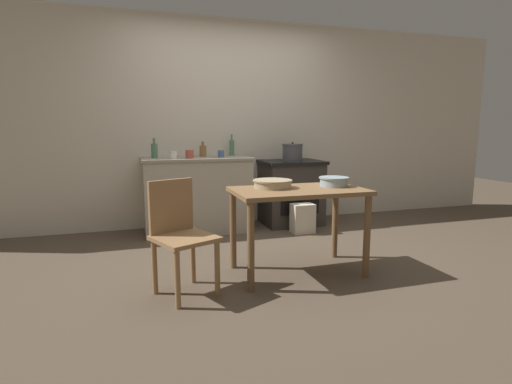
{
  "coord_description": "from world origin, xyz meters",
  "views": [
    {
      "loc": [
        -1.21,
        -3.41,
        1.22
      ],
      "look_at": [
        0.0,
        0.42,
        0.57
      ],
      "focal_mm": 28.0,
      "sensor_mm": 36.0,
      "label": 1
    }
  ],
  "objects_px": {
    "mixing_bowl_small": "(272,183)",
    "bottle_left": "(154,150)",
    "flour_sack": "(303,218)",
    "chair": "(180,233)",
    "cup_center_left": "(221,154)",
    "cup_center_right": "(173,155)",
    "cup_center": "(190,154)",
    "bottle_far_left": "(232,147)",
    "bottle_mid_left": "(203,151)",
    "stove": "(291,192)",
    "mixing_bowl_large": "(334,181)",
    "work_table": "(298,202)",
    "stock_pot": "(292,152)"
  },
  "relations": [
    {
      "from": "stock_pot",
      "to": "bottle_far_left",
      "type": "height_order",
      "value": "bottle_far_left"
    },
    {
      "from": "flour_sack",
      "to": "mixing_bowl_small",
      "type": "height_order",
      "value": "mixing_bowl_small"
    },
    {
      "from": "mixing_bowl_large",
      "to": "cup_center_left",
      "type": "xyz_separation_m",
      "value": [
        -0.66,
        1.52,
        0.16
      ]
    },
    {
      "from": "mixing_bowl_large",
      "to": "bottle_left",
      "type": "distance_m",
      "value": 2.16
    },
    {
      "from": "stove",
      "to": "chair",
      "type": "distance_m",
      "value": 2.41
    },
    {
      "from": "stove",
      "to": "stock_pot",
      "type": "xyz_separation_m",
      "value": [
        -0.02,
        -0.08,
        0.51
      ]
    },
    {
      "from": "work_table",
      "to": "cup_center_right",
      "type": "height_order",
      "value": "cup_center_right"
    },
    {
      "from": "mixing_bowl_large",
      "to": "cup_center",
      "type": "relative_size",
      "value": 2.73
    },
    {
      "from": "chair",
      "to": "cup_center_left",
      "type": "distance_m",
      "value": 1.88
    },
    {
      "from": "cup_center_left",
      "to": "cup_center",
      "type": "bearing_deg",
      "value": -169.27
    },
    {
      "from": "chair",
      "to": "flour_sack",
      "type": "xyz_separation_m",
      "value": [
        1.57,
        1.31,
        -0.29
      ]
    },
    {
      "from": "mixing_bowl_large",
      "to": "bottle_far_left",
      "type": "height_order",
      "value": "bottle_far_left"
    },
    {
      "from": "chair",
      "to": "cup_center_left",
      "type": "xyz_separation_m",
      "value": [
        0.69,
        1.69,
        0.47
      ]
    },
    {
      "from": "cup_center",
      "to": "bottle_far_left",
      "type": "bearing_deg",
      "value": 30.72
    },
    {
      "from": "cup_center_left",
      "to": "stove",
      "type": "bearing_deg",
      "value": 5.77
    },
    {
      "from": "bottle_far_left",
      "to": "bottle_mid_left",
      "type": "height_order",
      "value": "bottle_far_left"
    },
    {
      "from": "stock_pot",
      "to": "cup_center_left",
      "type": "height_order",
      "value": "stock_pot"
    },
    {
      "from": "work_table",
      "to": "bottle_far_left",
      "type": "bearing_deg",
      "value": 93.41
    },
    {
      "from": "stock_pot",
      "to": "bottle_mid_left",
      "type": "bearing_deg",
      "value": 170.51
    },
    {
      "from": "cup_center_right",
      "to": "cup_center",
      "type": "bearing_deg",
      "value": 10.41
    },
    {
      "from": "cup_center",
      "to": "mixing_bowl_large",
      "type": "bearing_deg",
      "value": -54.43
    },
    {
      "from": "mixing_bowl_small",
      "to": "cup_center",
      "type": "xyz_separation_m",
      "value": [
        -0.5,
        1.38,
        0.17
      ]
    },
    {
      "from": "work_table",
      "to": "cup_center_left",
      "type": "distance_m",
      "value": 1.62
    },
    {
      "from": "chair",
      "to": "mixing_bowl_large",
      "type": "relative_size",
      "value": 3.27
    },
    {
      "from": "cup_center",
      "to": "flour_sack",
      "type": "bearing_deg",
      "value": -13.61
    },
    {
      "from": "cup_center",
      "to": "cup_center_left",
      "type": "bearing_deg",
      "value": 10.73
    },
    {
      "from": "cup_center_left",
      "to": "cup_center_right",
      "type": "relative_size",
      "value": 0.94
    },
    {
      "from": "stock_pot",
      "to": "bottle_mid_left",
      "type": "relative_size",
      "value": 1.44
    },
    {
      "from": "stock_pot",
      "to": "mixing_bowl_large",
      "type": "height_order",
      "value": "stock_pot"
    },
    {
      "from": "mixing_bowl_large",
      "to": "bottle_left",
      "type": "relative_size",
      "value": 1.14
    },
    {
      "from": "stock_pot",
      "to": "mixing_bowl_small",
      "type": "height_order",
      "value": "stock_pot"
    },
    {
      "from": "chair",
      "to": "cup_center_left",
      "type": "height_order",
      "value": "cup_center_left"
    },
    {
      "from": "stock_pot",
      "to": "cup_center_right",
      "type": "distance_m",
      "value": 1.47
    },
    {
      "from": "chair",
      "to": "cup_center_left",
      "type": "bearing_deg",
      "value": 44.08
    },
    {
      "from": "mixing_bowl_small",
      "to": "work_table",
      "type": "bearing_deg",
      "value": -31.68
    },
    {
      "from": "chair",
      "to": "stock_pot",
      "type": "distance_m",
      "value": 2.39
    },
    {
      "from": "bottle_mid_left",
      "to": "cup_center_right",
      "type": "height_order",
      "value": "bottle_mid_left"
    },
    {
      "from": "work_table",
      "to": "flour_sack",
      "type": "relative_size",
      "value": 3.18
    },
    {
      "from": "bottle_left",
      "to": "cup_center_left",
      "type": "height_order",
      "value": "bottle_left"
    },
    {
      "from": "cup_center_left",
      "to": "chair",
      "type": "bearing_deg",
      "value": -112.17
    },
    {
      "from": "work_table",
      "to": "cup_center_right",
      "type": "distance_m",
      "value": 1.73
    },
    {
      "from": "mixing_bowl_small",
      "to": "bottle_left",
      "type": "relative_size",
      "value": 1.48
    },
    {
      "from": "mixing_bowl_large",
      "to": "cup_center_right",
      "type": "distance_m",
      "value": 1.87
    },
    {
      "from": "chair",
      "to": "bottle_far_left",
      "type": "bearing_deg",
      "value": 41.89
    },
    {
      "from": "stove",
      "to": "cup_center_left",
      "type": "height_order",
      "value": "cup_center_left"
    },
    {
      "from": "cup_center_right",
      "to": "cup_center_left",
      "type": "bearing_deg",
      "value": 10.63
    },
    {
      "from": "mixing_bowl_large",
      "to": "cup_center_right",
      "type": "xyz_separation_m",
      "value": [
        -1.22,
        1.41,
        0.16
      ]
    },
    {
      "from": "work_table",
      "to": "cup_center_left",
      "type": "relative_size",
      "value": 13.36
    },
    {
      "from": "flour_sack",
      "to": "stock_pot",
      "type": "height_order",
      "value": "stock_pot"
    },
    {
      "from": "cup_center_left",
      "to": "bottle_mid_left",
      "type": "bearing_deg",
      "value": 131.67
    }
  ]
}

